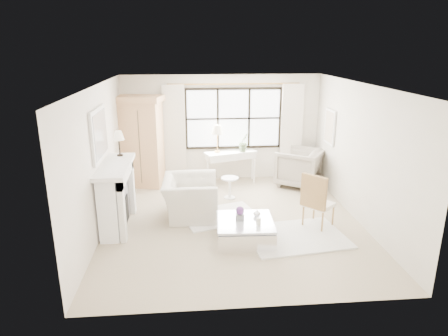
{
  "coord_description": "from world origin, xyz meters",
  "views": [
    {
      "loc": [
        -0.82,
        -7.29,
        3.39
      ],
      "look_at": [
        -0.16,
        0.2,
        1.07
      ],
      "focal_mm": 32.0,
      "sensor_mm": 36.0,
      "label": 1
    }
  ],
  "objects": [
    {
      "name": "wingback_chair",
      "position": [
        1.89,
        2.02,
        0.47
      ],
      "size": [
        1.41,
        1.4,
        0.94
      ],
      "primitive_type": "imported",
      "rotation": [
        0.0,
        0.0,
        -2.16
      ],
      "color": "#A49A8A",
      "rests_on": "floor"
    },
    {
      "name": "planter_box",
      "position": [
        0.04,
        -0.76,
        0.43
      ],
      "size": [
        0.15,
        0.15,
        0.11
      ],
      "primitive_type": "cube",
      "rotation": [
        0.0,
        0.0,
        -0.07
      ],
      "color": "slate",
      "rests_on": "coffee_table"
    },
    {
      "name": "wall_left",
      "position": [
        -2.5,
        0.0,
        1.35
      ],
      "size": [
        0.0,
        5.5,
        5.5
      ],
      "primitive_type": "plane",
      "rotation": [
        1.57,
        0.0,
        1.57
      ],
      "color": "silver",
      "rests_on": "ground"
    },
    {
      "name": "orchid_plant",
      "position": [
        0.53,
        2.44,
        1.05
      ],
      "size": [
        0.35,
        0.33,
        0.5
      ],
      "primitive_type": "imported",
      "rotation": [
        0.0,
        0.0,
        0.58
      ],
      "color": "#5F7850",
      "rests_on": "console_table"
    },
    {
      "name": "rug_right",
      "position": [
        1.08,
        -0.78,
        0.02
      ],
      "size": [
        1.92,
        1.54,
        0.03
      ],
      "primitive_type": "cube",
      "rotation": [
        0.0,
        0.0,
        0.13
      ],
      "color": "silver",
      "rests_on": "floor"
    },
    {
      "name": "floor",
      "position": [
        0.0,
        0.0,
        0.0
      ],
      "size": [
        5.5,
        5.5,
        0.0
      ],
      "primitive_type": "plane",
      "color": "tan",
      "rests_on": "ground"
    },
    {
      "name": "curtain_rod",
      "position": [
        0.3,
        2.67,
        2.47
      ],
      "size": [
        3.3,
        0.04,
        0.04
      ],
      "primitive_type": "cylinder",
      "rotation": [
        0.0,
        1.57,
        0.0
      ],
      "color": "#A97A3A",
      "rests_on": "wall_back"
    },
    {
      "name": "curtain_right",
      "position": [
        1.8,
        2.65,
        1.24
      ],
      "size": [
        0.55,
        0.1,
        2.47
      ],
      "primitive_type": "cube",
      "color": "white",
      "rests_on": "ground"
    },
    {
      "name": "console_table",
      "position": [
        0.2,
        2.46,
        0.4
      ],
      "size": [
        1.38,
        0.83,
        0.8
      ],
      "rotation": [
        0.0,
        0.0,
        0.31
      ],
      "color": "white",
      "rests_on": "floor"
    },
    {
      "name": "window_pane",
      "position": [
        0.3,
        2.73,
        1.6
      ],
      "size": [
        2.4,
        0.02,
        1.5
      ],
      "primitive_type": "cube",
      "color": "white",
      "rests_on": "wall_back"
    },
    {
      "name": "pillar_candle",
      "position": [
        0.34,
        -0.97,
        0.44
      ],
      "size": [
        0.08,
        0.08,
        0.12
      ],
      "primitive_type": "cylinder",
      "color": "silver",
      "rests_on": "coffee_table"
    },
    {
      "name": "curtain_left",
      "position": [
        -1.2,
        2.65,
        1.24
      ],
      "size": [
        0.55,
        0.1,
        2.47
      ],
      "primitive_type": "cube",
      "color": "beige",
      "rests_on": "ground"
    },
    {
      "name": "planter_flowers",
      "position": [
        0.04,
        -0.76,
        0.56
      ],
      "size": [
        0.15,
        0.15,
        0.15
      ],
      "primitive_type": "sphere",
      "color": "#613078",
      "rests_on": "planter_box"
    },
    {
      "name": "club_armchair",
      "position": [
        -0.84,
        0.37,
        0.4
      ],
      "size": [
        1.12,
        1.27,
        0.81
      ],
      "primitive_type": "imported",
      "rotation": [
        0.0,
        0.0,
        1.54
      ],
      "color": "beige",
      "rests_on": "floor"
    },
    {
      "name": "wall_back",
      "position": [
        0.0,
        2.75,
        1.35
      ],
      "size": [
        5.0,
        0.0,
        5.0
      ],
      "primitive_type": "plane",
      "rotation": [
        1.57,
        0.0,
        0.0
      ],
      "color": "white",
      "rests_on": "ground"
    },
    {
      "name": "armoire",
      "position": [
        -2.02,
        2.38,
        1.14
      ],
      "size": [
        1.25,
        0.93,
        2.24
      ],
      "rotation": [
        0.0,
        0.0,
        -0.22
      ],
      "color": "tan",
      "rests_on": "floor"
    },
    {
      "name": "side_table",
      "position": [
        0.06,
        1.27,
        0.33
      ],
      "size": [
        0.4,
        0.4,
        0.51
      ],
      "color": "white",
      "rests_on": "floor"
    },
    {
      "name": "mantel_lamp",
      "position": [
        -2.23,
        0.59,
        1.65
      ],
      "size": [
        0.22,
        0.22,
        0.51
      ],
      "color": "black",
      "rests_on": "fireplace"
    },
    {
      "name": "window_frame",
      "position": [
        0.3,
        2.72,
        1.6
      ],
      "size": [
        2.5,
        0.04,
        1.5
      ],
      "primitive_type": null,
      "color": "black",
      "rests_on": "wall_back"
    },
    {
      "name": "coffee_vase",
      "position": [
        0.37,
        -0.64,
        0.45
      ],
      "size": [
        0.16,
        0.16,
        0.14
      ],
      "primitive_type": "imported",
      "rotation": [
        0.0,
        0.0,
        -0.23
      ],
      "color": "silver",
      "rests_on": "coffee_table"
    },
    {
      "name": "art_canvas",
      "position": [
        2.45,
        1.7,
        1.55
      ],
      "size": [
        0.01,
        0.52,
        0.72
      ],
      "primitive_type": "cube",
      "color": "beige",
      "rests_on": "wall_right"
    },
    {
      "name": "french_chair",
      "position": [
        1.6,
        -0.38,
        0.31
      ],
      "size": [
        0.68,
        0.68,
        1.08
      ],
      "rotation": [
        0.0,
        0.0,
        2.3
      ],
      "color": "#AF8249",
      "rests_on": "floor"
    },
    {
      "name": "fireplace",
      "position": [
        -2.27,
        0.0,
        0.65
      ],
      "size": [
        0.58,
        1.66,
        1.26
      ],
      "color": "white",
      "rests_on": "ground"
    },
    {
      "name": "wall_front",
      "position": [
        0.0,
        -2.75,
        1.35
      ],
      "size": [
        5.0,
        0.0,
        5.0
      ],
      "primitive_type": "plane",
      "rotation": [
        -1.57,
        0.0,
        0.0
      ],
      "color": "white",
      "rests_on": "ground"
    },
    {
      "name": "mirror_glass",
      "position": [
        -2.44,
        0.0,
        1.84
      ],
      "size": [
        0.02,
        1.0,
        0.8
      ],
      "primitive_type": "cube",
      "color": "silver",
      "rests_on": "wall_left"
    },
    {
      "name": "art_frame",
      "position": [
        2.47,
        1.7,
        1.55
      ],
      "size": [
        0.04,
        0.62,
        0.82
      ],
      "primitive_type": "cube",
      "color": "silver",
      "rests_on": "wall_right"
    },
    {
      "name": "mirror_frame",
      "position": [
        -2.47,
        0.0,
        1.84
      ],
      "size": [
        0.05,
        1.15,
        0.95
      ],
      "primitive_type": "cube",
      "color": "silver",
      "rests_on": "wall_left"
    },
    {
      "name": "ceiling",
      "position": [
        0.0,
        0.0,
        2.7
      ],
      "size": [
        5.5,
        5.5,
        0.0
      ],
      "primitive_type": "plane",
      "rotation": [
        3.14,
        0.0,
        0.0
      ],
      "color": "white",
      "rests_on": "ground"
    },
    {
      "name": "console_lamp",
      "position": [
        -0.14,
        2.45,
        1.36
      ],
      "size": [
        0.28,
        0.28,
        0.69
      ],
      "color": "#AA7D3B",
      "rests_on": "console_table"
    },
    {
      "name": "rug_left",
      "position": [
        -0.24,
        0.27,
        0.01
      ],
      "size": [
        1.77,
        1.48,
        0.03
      ],
      "primitive_type": "cube",
      "rotation": [
        0.0,
        0.0,
        0.31
      ],
      "color": "white",
      "rests_on": "floor"
    },
    {
      "name": "wall_right",
      "position": [
        2.5,
        0.0,
        1.35
      ],
      "size": [
        0.0,
        5.5,
        5.5
      ],
      "primitive_type": "plane",
      "rotation": [
        1.57,
        0.0,
        -1.57
      ],
      "color": "beige",
      "rests_on": "ground"
    },
    {
      "name": "coffee_table",
      "position": [
        0.13,
        -0.8,
        0.18
      ],
      "size": [
        1.04,
        1.04,
        0.38
      ],
      "rotation": [
        0.0,
        0.0,
        -0.05
      ],
      "color": "white",
      "rests_on": "floor"
    }
  ]
}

